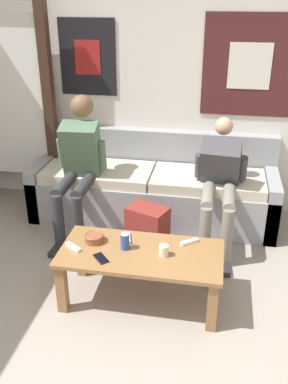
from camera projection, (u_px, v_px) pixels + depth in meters
The scene contains 14 objects.
wall_back at pixel (176, 86), 4.22m from camera, with size 10.00×0.07×2.55m.
door_frame at pixel (7, 92), 4.34m from camera, with size 1.00×0.10×2.15m.
couch at pixel (153, 190), 4.33m from camera, with size 2.42×0.74×0.84m.
coffee_table at pixel (141, 260), 3.12m from camera, with size 1.18×0.56×0.42m.
person_seated_adult at pixel (78, 162), 3.93m from camera, with size 0.47×0.87×1.28m.
person_seated_teen at pixel (220, 181), 3.75m from camera, with size 0.47×0.93×1.11m.
backpack at pixel (147, 233), 3.71m from camera, with size 0.39×0.34×0.47m.
ceramic_bowl at pixel (94, 238), 3.20m from camera, with size 0.15×0.15×0.06m.
pillar_candle at pixel (164, 250), 3.03m from camera, with size 0.07×0.07×0.10m.
drink_can_blue at pixel (125, 241), 3.10m from camera, with size 0.07×0.07×0.12m.
game_controller_near_left at pixel (190, 242), 3.19m from camera, with size 0.13×0.12×0.03m.
game_controller_near_right at pixel (128, 238), 3.23m from camera, with size 0.07×0.15×0.03m.
game_controller_far_center at pixel (73, 247), 3.12m from camera, with size 0.14×0.11×0.03m.
cell_phone at pixel (101, 258), 3.00m from camera, with size 0.14×0.15×0.01m.
Camera 1 is at (0.46, -1.57, 2.15)m, focal length 40.00 mm.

